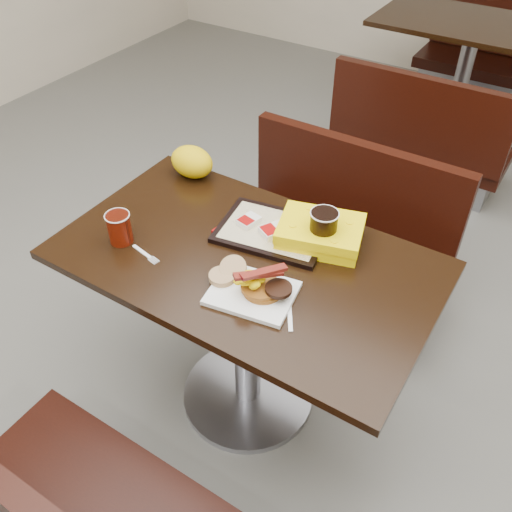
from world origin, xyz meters
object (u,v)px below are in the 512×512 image
Objects in this scene: clamshell at (320,233)px; bench_near_s at (112,498)px; pancake_stack at (263,288)px; coffee_cup_far at (323,228)px; platter at (252,293)px; hashbrown_sleeve_left at (249,221)px; knife at (290,312)px; tray at (273,231)px; bench_near_n at (333,235)px; hashbrown_sleeve_right at (274,230)px; bench_far_s at (425,125)px; table_far at (461,80)px; coffee_cup_near at (120,228)px; table_near at (247,335)px; paper_bag at (192,162)px; bench_far_n at (489,49)px; fork at (142,252)px.

bench_near_s is at bearing -116.36° from clamshell.
coffee_cup_far is (0.05, 0.29, 0.05)m from pancake_stack.
hashbrown_sleeve_left reaches higher than platter.
tray is at bearing -173.65° from knife.
bench_near_n is 11.93× the size of hashbrown_sleeve_right.
coffee_cup_far is at bearing 81.00° from pancake_stack.
tray is 4.91× the size of hashbrown_sleeve_left.
coffee_cup_far reaches higher than pancake_stack.
bench_near_s is at bearing -54.70° from knife.
bench_near_n and bench_far_s have the same top height.
table_far is 11.37× the size of coffee_cup_near.
hashbrown_sleeve_right is 0.15m from clamshell.
tray reaches higher than platter.
table_near is at bearing 139.80° from pancake_stack.
coffee_cup_near is 0.62× the size of paper_bag.
table_near is 7.05× the size of paper_bag.
hashbrown_sleeve_right is (0.41, 0.28, -0.02)m from coffee_cup_near.
hashbrown_sleeve_right is at bearing -87.67° from bench_near_n.
hashbrown_sleeve_left is 0.26m from coffee_cup_far.
hashbrown_sleeve_right is (0.02, 0.13, 0.40)m from table_near.
bench_far_n is 3.44m from pancake_stack.
platter is at bearing -38.01° from paper_bag.
fork is (-0.29, -0.16, 0.38)m from table_near.
clamshell reaches higher than fork.
bench_far_s is at bearing 83.32° from platter.
hashbrown_sleeve_left is (-0.07, 0.13, 0.40)m from table_near.
bench_near_s and bench_near_n have the same top height.
table_far reaches higher than bench_near_n.
hashbrown_sleeve_left is at bearing 119.29° from table_near.
pancake_stack is (0.13, -0.11, 0.40)m from table_near.
platter is 0.68× the size of tray.
hashbrown_sleeve_left reaches higher than table_near.
knife is 0.32m from coffee_cup_far.
bench_far_n is at bearing 82.08° from platter.
clamshell reaches higher than knife.
fork is at bearing -73.28° from paper_bag.
platter is 2.02× the size of fork.
table_near reaches higher than bench_near_n.
knife is at bearing -10.63° from platter.
table_far is 2.47m from coffee_cup_far.
platter is (0.11, -2.03, 0.40)m from bench_far_s.
fork is 0.43m from hashbrown_sleeve_right.
hashbrown_sleeve_left reaches higher than bench_far_n.
coffee_cup_far is at bearing 29.85° from coffee_cup_near.
tray is 0.18m from coffee_cup_far.
paper_bag is at bearing -104.86° from bench_far_s.
coffee_cup_near is at bearing -126.19° from hashbrown_sleeve_left.
knife is at bearing 67.41° from bench_near_s.
table_near is at bearing -90.00° from bench_far_s.
bench_near_n is 0.93m from platter.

